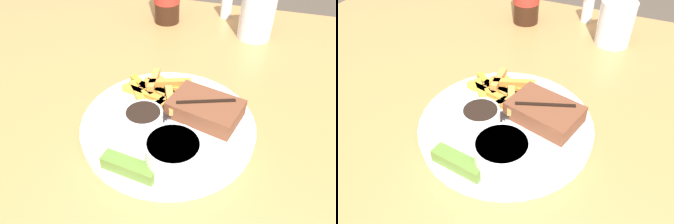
# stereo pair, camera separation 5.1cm
# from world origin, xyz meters

# --- Properties ---
(dining_table) EXTENTS (1.28, 1.07, 0.74)m
(dining_table) POSITION_xyz_m (0.00, 0.00, 0.66)
(dining_table) COLOR #A87542
(dining_table) RESTS_ON ground_plane
(dinner_plate) EXTENTS (0.28, 0.28, 0.02)m
(dinner_plate) POSITION_xyz_m (0.00, 0.00, 0.75)
(dinner_plate) COLOR white
(dinner_plate) RESTS_ON dining_table
(steak_portion) EXTENTS (0.13, 0.10, 0.03)m
(steak_portion) POSITION_xyz_m (0.05, 0.03, 0.77)
(steak_portion) COLOR brown
(steak_portion) RESTS_ON dinner_plate
(fries_pile) EXTENTS (0.13, 0.13, 0.02)m
(fries_pile) POSITION_xyz_m (-0.04, 0.06, 0.77)
(fries_pile) COLOR orange
(fries_pile) RESTS_ON dinner_plate
(coleslaw_cup) EXTENTS (0.08, 0.08, 0.05)m
(coleslaw_cup) POSITION_xyz_m (0.03, -0.09, 0.78)
(coleslaw_cup) COLOR white
(coleslaw_cup) RESTS_ON dinner_plate
(dipping_sauce_cup) EXTENTS (0.06, 0.06, 0.03)m
(dipping_sauce_cup) POSITION_xyz_m (-0.03, -0.02, 0.78)
(dipping_sauce_cup) COLOR silver
(dipping_sauce_cup) RESTS_ON dinner_plate
(pickle_spear) EXTENTS (0.08, 0.03, 0.02)m
(pickle_spear) POSITION_xyz_m (-0.02, -0.11, 0.77)
(pickle_spear) COLOR #567A2D
(pickle_spear) RESTS_ON dinner_plate
(fork_utensil) EXTENTS (0.12, 0.09, 0.00)m
(fork_utensil) POSITION_xyz_m (-0.06, 0.04, 0.76)
(fork_utensil) COLOR #B7B7BC
(fork_utensil) RESTS_ON dinner_plate
(knife_utensil) EXTENTS (0.12, 0.13, 0.01)m
(knife_utensil) POSITION_xyz_m (0.01, 0.03, 0.76)
(knife_utensil) COLOR #B7B7BC
(knife_utensil) RESTS_ON dinner_plate
(drinking_glass) EXTENTS (0.08, 0.08, 0.10)m
(drinking_glass) POSITION_xyz_m (0.10, 0.36, 0.79)
(drinking_glass) COLOR silver
(drinking_glass) RESTS_ON dining_table
(salt_shaker) EXTENTS (0.03, 0.03, 0.07)m
(salt_shaker) POSITION_xyz_m (0.02, 0.45, 0.77)
(salt_shaker) COLOR white
(salt_shaker) RESTS_ON dining_table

